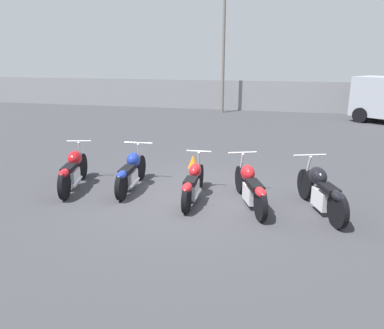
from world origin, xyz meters
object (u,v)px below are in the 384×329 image
object	(u,v)px
light_pole_right	(224,19)
motorcycle_slot_1	(131,172)
motorcycle_slot_2	(193,183)
traffic_cone_near	(193,161)
motorcycle_slot_0	(73,170)
motorcycle_slot_4	(321,190)
motorcycle_slot_3	(250,187)

from	to	relation	value
light_pole_right	motorcycle_slot_1	bearing A→B (deg)	-89.85
motorcycle_slot_2	traffic_cone_near	bearing A→B (deg)	101.00
motorcycle_slot_0	motorcycle_slot_1	distance (m)	1.36
motorcycle_slot_0	motorcycle_slot_4	size ratio (longest dim) A/B	1.02
motorcycle_slot_0	motorcycle_slot_1	xyz separation A→B (m)	(1.33, 0.27, -0.02)
motorcycle_slot_1	motorcycle_slot_4	size ratio (longest dim) A/B	1.02
motorcycle_slot_0	traffic_cone_near	size ratio (longest dim) A/B	5.58
motorcycle_slot_1	traffic_cone_near	distance (m)	2.27
light_pole_right	motorcycle_slot_1	size ratio (longest dim) A/B	4.08
light_pole_right	motorcycle_slot_1	distance (m)	13.65
motorcycle_slot_0	motorcycle_slot_2	size ratio (longest dim) A/B	1.00
motorcycle_slot_3	traffic_cone_near	distance (m)	3.00
light_pole_right	motorcycle_slot_4	world-z (taller)	light_pole_right
motorcycle_slot_1	traffic_cone_near	size ratio (longest dim) A/B	5.59
light_pole_right	motorcycle_slot_2	bearing A→B (deg)	-83.12
motorcycle_slot_0	motorcycle_slot_3	size ratio (longest dim) A/B	1.00
motorcycle_slot_2	motorcycle_slot_4	size ratio (longest dim) A/B	1.03
motorcycle_slot_3	motorcycle_slot_1	bearing A→B (deg)	151.68
light_pole_right	traffic_cone_near	xyz separation A→B (m)	(1.01, -10.86, -4.71)
light_pole_right	traffic_cone_near	size ratio (longest dim) A/B	22.79
motorcycle_slot_0	motorcycle_slot_3	bearing A→B (deg)	-16.13
light_pole_right	motorcycle_slot_2	xyz separation A→B (m)	(1.59, -13.22, -4.51)
motorcycle_slot_0	motorcycle_slot_4	world-z (taller)	motorcycle_slot_4
motorcycle_slot_2	motorcycle_slot_4	xyz separation A→B (m)	(2.60, -0.02, 0.07)
light_pole_right	motorcycle_slot_2	distance (m)	14.05
motorcycle_slot_2	traffic_cone_near	xyz separation A→B (m)	(-0.58, 2.35, -0.20)
motorcycle_slot_0	motorcycle_slot_2	world-z (taller)	motorcycle_slot_0
light_pole_right	motorcycle_slot_0	distance (m)	13.96
motorcycle_slot_1	motorcycle_slot_4	world-z (taller)	motorcycle_slot_4
motorcycle_slot_2	motorcycle_slot_3	distance (m)	1.22
motorcycle_slot_0	motorcycle_slot_1	size ratio (longest dim) A/B	1.00
motorcycle_slot_0	traffic_cone_near	bearing A→B (deg)	29.93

